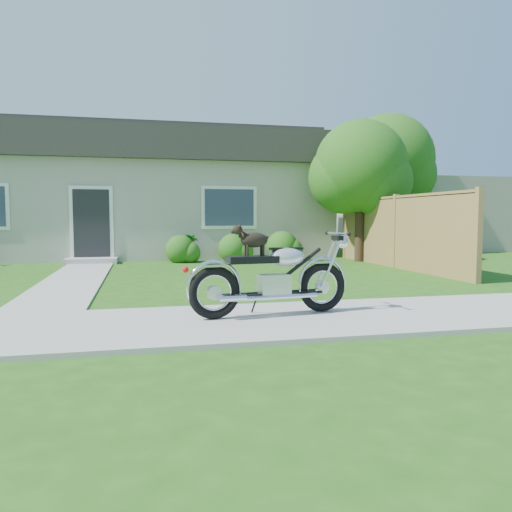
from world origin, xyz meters
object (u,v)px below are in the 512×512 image
Objects in this scene: tree_far at (392,164)px; motorcycle_with_dog at (273,276)px; fence at (395,231)px; potted_plant_right at (191,248)px; house at (144,193)px; tree_near at (365,171)px.

tree_far is 12.96m from motorcycle_with_dog.
fence is 8.07× the size of potted_plant_right.
fence is 2.98× the size of motorcycle_with_dog.
house is 8.93m from tree_far.
motorcycle_with_dog is at bearing -82.64° from house.
fence is at bearing -29.18° from potted_plant_right.
motorcycle_with_dog is at bearing -88.37° from potted_plant_right.
motorcycle_with_dog is (-7.23, -10.42, -2.67)m from tree_far.
tree_far is 2.26× the size of motorcycle_with_dog.
motorcycle_with_dog is (-4.77, -5.57, -0.39)m from fence.
house reaches higher than motorcycle_with_dog.
tree_far is (2.47, 3.03, 0.57)m from tree_near.
tree_near is 9.04m from motorcycle_with_dog.
tree_near is at bearing -129.13° from tree_far.
tree_near is (6.29, -4.43, 0.50)m from house.
house is 15.36× the size of potted_plant_right.
motorcycle_with_dog reaches higher than potted_plant_right.
potted_plant_right is at bearing 168.86° from tree_near.
house reaches higher than tree_near.
tree_far is at bearing 15.35° from potted_plant_right.
tree_near reaches higher than motorcycle_with_dog.
fence reaches higher than motorcycle_with_dog.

